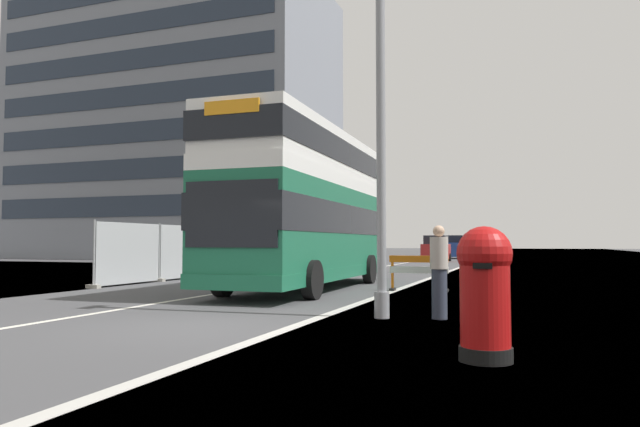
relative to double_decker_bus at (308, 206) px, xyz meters
The scene contains 14 objects.
ground 8.60m from the double_decker_bus, 78.75° to the right, with size 140.00×280.00×0.10m.
double_decker_bus is the anchor object (origin of this frame).
lamppost_foreground 7.28m from the double_decker_bus, 57.61° to the right, with size 0.29×0.70×8.01m.
red_pillar_postbox 11.40m from the double_decker_bus, 57.89° to the right, with size 0.67×0.67×1.64m.
roadworks_barrier 3.92m from the double_decker_bus, ahead, with size 1.74×0.53×1.05m.
construction_site_fence 11.67m from the double_decker_bus, 123.33° to the left, with size 0.44×24.00×2.16m.
car_oncoming_near 18.92m from the double_decker_bus, 101.14° to the left, with size 2.00×3.93×2.27m.
car_receding_mid 27.65m from the double_decker_bus, 90.43° to the left, with size 1.91×3.89×1.98m.
car_receding_far 36.66m from the double_decker_bus, 89.94° to the left, with size 2.10×3.98×2.09m.
car_far_side 45.76m from the double_decker_bus, 89.40° to the left, with size 2.06×4.36×2.18m.
bare_tree_far_verge_near 19.84m from the double_decker_bus, 125.60° to the left, with size 2.50×2.78×4.79m.
bare_tree_far_verge_mid 41.54m from the double_decker_bus, 108.85° to the left, with size 2.71×2.24×5.32m.
pedestrian_at_kerb 7.79m from the double_decker_bus, 49.91° to the right, with size 0.34×0.34×1.76m.
backdrop_office_block 39.63m from the double_decker_bus, 130.14° to the left, with size 28.58×14.47×24.45m.
Camera 1 is at (5.43, -8.74, 1.44)m, focal length 32.42 mm.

